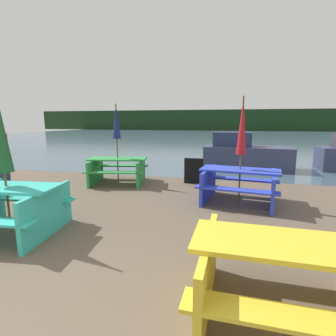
% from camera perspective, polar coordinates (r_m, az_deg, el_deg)
% --- Properties ---
extents(water, '(60.00, 50.00, 0.00)m').
position_cam_1_polar(water, '(33.25, 10.31, 6.88)').
color(water, '#425B6B').
rests_on(water, ground_plane).
extents(far_treeline, '(80.00, 1.60, 4.00)m').
position_cam_1_polar(far_treeline, '(53.18, 11.77, 10.17)').
color(far_treeline, '#193319').
rests_on(far_treeline, water).
extents(picnic_table_yellow, '(1.71, 1.41, 0.76)m').
position_cam_1_polar(picnic_table_yellow, '(2.77, 24.24, -20.22)').
color(picnic_table_yellow, yellow).
rests_on(picnic_table_yellow, ground_plane).
extents(picnic_table_teal, '(1.77, 1.55, 0.80)m').
position_cam_1_polar(picnic_table_teal, '(5.00, -31.44, -7.00)').
color(picnic_table_teal, '#33B7A8').
rests_on(picnic_table_teal, ground_plane).
extents(picnic_table_blue, '(1.87, 1.60, 0.77)m').
position_cam_1_polar(picnic_table_blue, '(6.09, 15.28, -3.08)').
color(picnic_table_blue, blue).
rests_on(picnic_table_blue, ground_plane).
extents(picnic_table_green, '(1.89, 1.68, 0.75)m').
position_cam_1_polar(picnic_table_green, '(7.87, -10.84, -0.02)').
color(picnic_table_green, green).
rests_on(picnic_table_green, ground_plane).
extents(umbrella_navy, '(0.23, 0.23, 2.30)m').
position_cam_1_polar(umbrella_navy, '(7.75, -11.17, 9.68)').
color(umbrella_navy, brown).
rests_on(umbrella_navy, ground_plane).
extents(umbrella_darkgreen, '(0.29, 0.29, 2.28)m').
position_cam_1_polar(umbrella_darkgreen, '(4.82, -32.73, 6.46)').
color(umbrella_darkgreen, brown).
rests_on(umbrella_darkgreen, ground_plane).
extents(umbrella_crimson, '(0.22, 0.22, 2.35)m').
position_cam_1_polar(umbrella_crimson, '(5.94, 15.85, 8.60)').
color(umbrella_crimson, brown).
rests_on(umbrella_crimson, ground_plane).
extents(boat, '(3.31, 1.56, 1.40)m').
position_cam_1_polar(boat, '(10.55, 16.42, 2.82)').
color(boat, '#333856').
rests_on(boat, water).
extents(person, '(0.34, 0.34, 1.69)m').
position_cam_1_polar(person, '(8.83, -32.37, 2.29)').
color(person, '#283351').
rests_on(person, ground_plane).
extents(signboard, '(0.55, 0.08, 0.75)m').
position_cam_1_polar(signboard, '(7.73, 5.60, -0.64)').
color(signboard, black).
rests_on(signboard, ground_plane).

